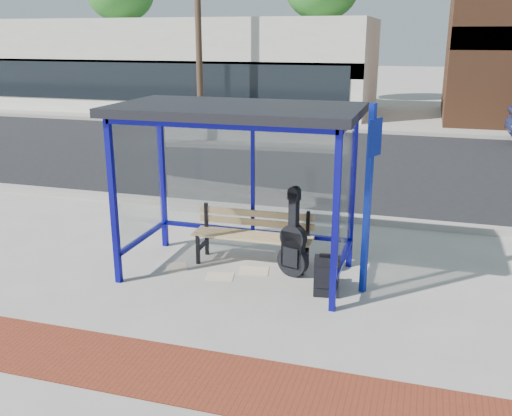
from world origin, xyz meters
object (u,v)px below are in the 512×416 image
(bench, at_px, (253,233))
(suitcase, at_px, (327,276))
(backpack, at_px, (326,276))
(guitar_bag, at_px, (293,246))

(bench, height_order, suitcase, bench)
(bench, bearing_deg, backpack, -24.69)
(bench, height_order, guitar_bag, guitar_bag)
(guitar_bag, distance_m, backpack, 0.65)
(bench, height_order, backpack, bench)
(suitcase, bearing_deg, backpack, 91.71)
(suitcase, distance_m, backpack, 0.30)
(guitar_bag, relative_size, backpack, 3.91)
(guitar_bag, xyz_separation_m, backpack, (0.53, -0.23, -0.30))
(guitar_bag, height_order, backpack, guitar_bag)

